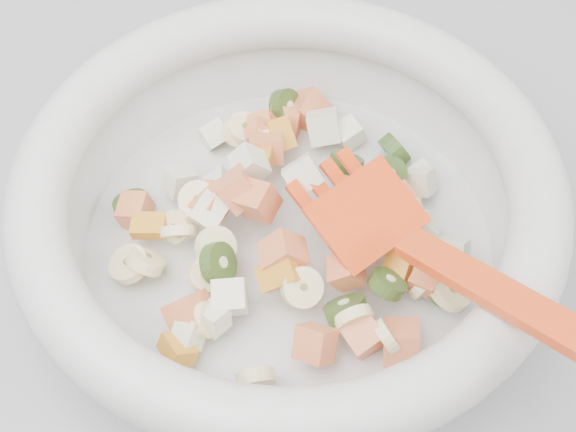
# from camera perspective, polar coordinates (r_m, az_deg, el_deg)

# --- Properties ---
(mixing_bowl) EXTENTS (0.43, 0.35, 0.15)m
(mixing_bowl) POSITION_cam_1_polar(r_m,az_deg,el_deg) (0.57, 0.06, 0.43)
(mixing_bowl) COLOR silver
(mixing_bowl) RESTS_ON counter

